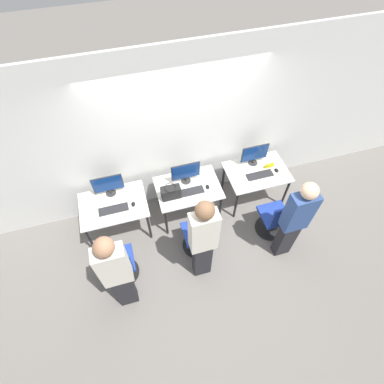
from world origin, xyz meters
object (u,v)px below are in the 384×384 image
(monitor_center, at_px, (186,172))
(mouse_left, at_px, (133,204))
(handbag, at_px, (171,192))
(monitor_right, at_px, (255,154))
(mouse_center, at_px, (208,187))
(mouse_right, at_px, (277,170))
(keyboard_center, at_px, (190,192))
(keyboard_left, at_px, (114,209))
(person_left, at_px, (117,273))
(monitor_left, at_px, (108,185))
(person_center, at_px, (203,239))
(office_chair_center, at_px, (199,237))
(person_right, at_px, (295,220))
(office_chair_left, at_px, (120,266))
(keyboard_right, at_px, (260,175))
(office_chair_right, at_px, (275,219))

(monitor_center, bearing_deg, mouse_left, -165.47)
(handbag, bearing_deg, monitor_right, 11.74)
(mouse_center, relative_size, handbag, 0.30)
(mouse_center, height_order, mouse_right, same)
(keyboard_center, bearing_deg, mouse_center, 2.13)
(monitor_center, bearing_deg, keyboard_left, -168.75)
(person_left, height_order, keyboard_center, person_left)
(monitor_left, xyz_separation_m, person_center, (1.09, -1.31, 0.06))
(keyboard_left, height_order, keyboard_center, same)
(office_chair_center, bearing_deg, monitor_right, 36.81)
(office_chair_center, distance_m, person_center, 0.72)
(monitor_right, bearing_deg, person_right, -88.85)
(keyboard_left, height_order, office_chair_left, office_chair_left)
(monitor_left, distance_m, handbag, 0.95)
(keyboard_left, relative_size, handbag, 1.48)
(mouse_left, distance_m, keyboard_center, 0.89)
(monitor_right, relative_size, person_right, 0.27)
(mouse_left, xyz_separation_m, mouse_right, (2.39, 0.02, 0.00))
(mouse_left, distance_m, monitor_center, 0.94)
(keyboard_left, xyz_separation_m, monitor_center, (1.19, 0.24, 0.20))
(monitor_left, bearing_deg, keyboard_left, -90.00)
(mouse_left, relative_size, monitor_right, 0.20)
(keyboard_right, relative_size, person_right, 0.26)
(monitor_center, xyz_separation_m, handbag, (-0.30, -0.25, -0.09))
(monitor_left, xyz_separation_m, office_chair_right, (2.42, -0.99, -0.55))
(keyboard_left, height_order, monitor_right, monitor_right)
(mouse_center, distance_m, person_center, 1.10)
(office_chair_right, bearing_deg, handbag, 157.00)
(monitor_left, relative_size, office_chair_center, 0.51)
(mouse_center, bearing_deg, monitor_right, 18.02)
(person_left, bearing_deg, keyboard_right, 24.90)
(office_chair_left, xyz_separation_m, handbag, (0.97, 0.75, 0.46))
(monitor_left, relative_size, mouse_left, 5.13)
(mouse_center, bearing_deg, office_chair_left, -153.99)
(monitor_right, bearing_deg, monitor_center, -176.90)
(person_center, bearing_deg, person_right, -1.62)
(monitor_right, bearing_deg, office_chair_left, -156.79)
(keyboard_right, distance_m, mouse_right, 0.31)
(monitor_right, bearing_deg, person_center, -135.09)
(mouse_left, relative_size, person_left, 0.05)
(office_chair_left, bearing_deg, handbag, 37.62)
(monitor_center, distance_m, mouse_center, 0.42)
(person_left, height_order, monitor_center, person_left)
(keyboard_left, xyz_separation_m, office_chair_right, (2.42, -0.66, -0.35))
(mouse_left, bearing_deg, mouse_right, 0.37)
(mouse_center, bearing_deg, handbag, -178.21)
(office_chair_center, relative_size, office_chair_right, 1.00)
(mouse_left, relative_size, mouse_center, 1.00)
(office_chair_left, xyz_separation_m, keyboard_right, (2.47, 0.77, 0.35))
(monitor_right, bearing_deg, keyboard_right, -90.00)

